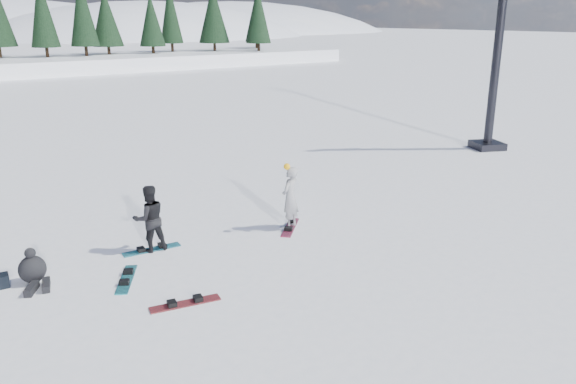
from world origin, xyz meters
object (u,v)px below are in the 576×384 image
object	(u,v)px
seated_rider	(33,270)
snowboard_loose_a	(127,279)
snowboarder_man	(149,218)
lift_tower	(495,73)
snowboard_loose_b	(185,304)
snowboarder_woman	(290,197)

from	to	relation	value
seated_rider	snowboard_loose_a	world-z (taller)	seated_rider
snowboarder_man	lift_tower	bearing A→B (deg)	-167.72
seated_rider	snowboard_loose_a	distance (m)	2.07
lift_tower	snowboard_loose_a	bearing A→B (deg)	-145.52
lift_tower	snowboarder_man	xyz separation A→B (m)	(-17.17, -1.96, -2.57)
snowboarder_man	snowboard_loose_b	size ratio (longest dim) A/B	1.17
snowboarder_woman	seated_rider	bearing A→B (deg)	-32.56
lift_tower	snowboard_loose_b	xyz separation A→B (m)	(-17.77, -5.10, -3.43)
lift_tower	seated_rider	size ratio (longest dim) A/B	7.62
snowboarder_woman	snowboard_loose_b	xyz separation A→B (m)	(-4.45, -2.30, -0.91)
snowboarder_man	seated_rider	distance (m)	2.99
lift_tower	snowboarder_man	bearing A→B (deg)	-149.05
snowboard_loose_a	seated_rider	bearing A→B (deg)	89.04
snowboarder_man	snowboard_loose_a	xyz separation A→B (m)	(-1.17, -1.29, -0.86)
lift_tower	snowboard_loose_b	bearing A→B (deg)	-139.55
snowboarder_man	snowboard_loose_a	distance (m)	1.94
snowboarder_man	seated_rider	world-z (taller)	snowboarder_man
lift_tower	snowboard_loose_b	distance (m)	18.80
snowboarder_woman	snowboard_loose_b	world-z (taller)	snowboarder_woman
seated_rider	snowboard_loose_a	size ratio (longest dim) A/B	0.74
snowboarder_man	seated_rider	xyz separation A→B (m)	(-2.93, -0.23, -0.55)
snowboard_loose_b	lift_tower	bearing A→B (deg)	27.75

